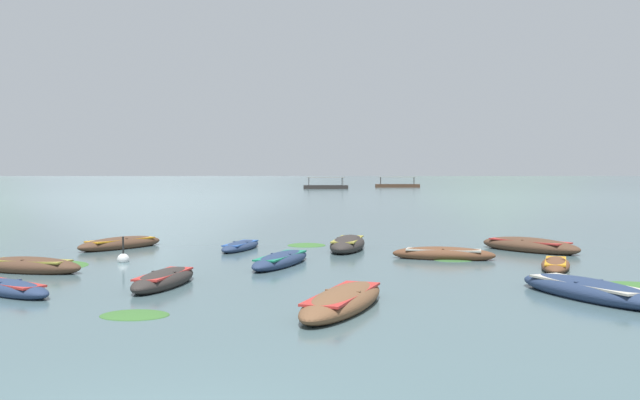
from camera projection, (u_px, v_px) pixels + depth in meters
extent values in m
plane|color=#476066|center=(362.00, 175.00, 1503.15)|extent=(6000.00, 6000.00, 0.00)
cone|color=slate|center=(158.00, 123.00, 2157.05)|extent=(1169.15, 1169.15, 330.55)
cone|color=#56665B|center=(495.00, 143.00, 2364.07)|extent=(888.06, 888.06, 221.10)
ellipsoid|color=navy|center=(10.00, 289.00, 16.65)|extent=(3.07, 2.38, 0.45)
cube|color=#B22D28|center=(10.00, 283.00, 16.64)|extent=(2.21, 1.71, 0.05)
cube|color=navy|center=(10.00, 281.00, 16.64)|extent=(0.38, 0.55, 0.04)
ellipsoid|color=brown|center=(556.00, 265.00, 21.20)|extent=(1.72, 3.32, 0.39)
cube|color=orange|center=(556.00, 261.00, 21.20)|extent=(1.24, 2.39, 0.05)
cube|color=brown|center=(556.00, 260.00, 21.19)|extent=(0.58, 0.24, 0.04)
ellipsoid|color=navy|center=(241.00, 246.00, 26.52)|extent=(1.47, 3.42, 0.42)
cube|color=#28519E|center=(241.00, 243.00, 26.52)|extent=(1.06, 2.46, 0.05)
cube|color=navy|center=(241.00, 242.00, 26.52)|extent=(0.61, 0.19, 0.04)
ellipsoid|color=navy|center=(588.00, 291.00, 16.16)|extent=(3.08, 4.39, 0.58)
cube|color=#B7B2A3|center=(589.00, 283.00, 16.16)|extent=(2.22, 3.16, 0.05)
cube|color=navy|center=(589.00, 281.00, 16.16)|extent=(0.79, 0.46, 0.04)
ellipsoid|color=brown|center=(443.00, 254.00, 23.54)|extent=(3.66, 1.57, 0.54)
cube|color=#B7B2A3|center=(443.00, 250.00, 23.53)|extent=(2.63, 1.13, 0.05)
cube|color=brown|center=(443.00, 248.00, 23.53)|extent=(0.19, 0.68, 0.04)
ellipsoid|color=navy|center=(281.00, 260.00, 21.99)|extent=(2.00, 4.26, 0.52)
cube|color=#197A56|center=(281.00, 256.00, 21.98)|extent=(1.44, 3.07, 0.05)
cube|color=navy|center=(281.00, 254.00, 21.98)|extent=(0.69, 0.25, 0.04)
ellipsoid|color=#4C3323|center=(121.00, 244.00, 27.00)|extent=(3.00, 3.99, 0.57)
cube|color=orange|center=(121.00, 240.00, 26.99)|extent=(2.16, 2.88, 0.05)
cube|color=#4C3323|center=(121.00, 238.00, 26.99)|extent=(0.71, 0.47, 0.04)
ellipsoid|color=brown|center=(343.00, 301.00, 14.84)|extent=(2.36, 4.56, 0.57)
cube|color=#B22D28|center=(343.00, 293.00, 14.84)|extent=(1.70, 3.29, 0.05)
cube|color=brown|center=(343.00, 291.00, 14.83)|extent=(0.79, 0.30, 0.04)
ellipsoid|color=#4C3323|center=(30.00, 266.00, 20.42)|extent=(3.60, 1.73, 0.58)
cube|color=olive|center=(30.00, 261.00, 20.42)|extent=(2.59, 1.24, 0.05)
cube|color=#4C3323|center=(30.00, 259.00, 20.41)|extent=(0.22, 0.74, 0.04)
ellipsoid|color=#2D2826|center=(164.00, 280.00, 17.86)|extent=(1.38, 3.44, 0.54)
cube|color=#B22D28|center=(164.00, 274.00, 17.85)|extent=(0.99, 2.48, 0.05)
cube|color=#2D2826|center=(164.00, 272.00, 17.85)|extent=(0.66, 0.16, 0.04)
ellipsoid|color=#4C3323|center=(529.00, 246.00, 26.02)|extent=(3.89, 4.10, 0.65)
cube|color=#B22D28|center=(530.00, 241.00, 26.01)|extent=(2.80, 2.95, 0.05)
cube|color=#4C3323|center=(530.00, 240.00, 26.01)|extent=(0.78, 0.71, 0.04)
ellipsoid|color=#2D2826|center=(348.00, 244.00, 26.46)|extent=(1.72, 4.18, 0.69)
cube|color=olive|center=(348.00, 239.00, 26.46)|extent=(1.24, 3.01, 0.05)
cube|color=#2D2826|center=(348.00, 238.00, 26.45)|extent=(0.84, 0.18, 0.04)
cube|color=#4C3323|center=(397.00, 186.00, 149.30)|extent=(9.70, 3.38, 0.90)
cylinder|color=#4C4742|center=(414.00, 181.00, 150.30)|extent=(0.10, 0.10, 1.80)
cylinder|color=#4C4742|center=(415.00, 181.00, 147.86)|extent=(0.10, 0.10, 1.80)
cylinder|color=#4C4742|center=(380.00, 181.00, 150.64)|extent=(0.10, 0.10, 1.80)
cylinder|color=#4C4742|center=(381.00, 181.00, 148.20)|extent=(0.10, 0.10, 1.80)
cube|color=#9E998E|center=(397.00, 177.00, 149.22)|extent=(8.15, 2.84, 0.12)
cube|color=#2D2826|center=(326.00, 187.00, 134.68)|extent=(9.05, 4.23, 0.90)
cylinder|color=#4C4742|center=(342.00, 182.00, 136.04)|extent=(0.10, 0.10, 1.80)
cylinder|color=#4C4742|center=(343.00, 182.00, 133.49)|extent=(0.10, 0.10, 1.80)
cylinder|color=#4C4742|center=(309.00, 182.00, 135.78)|extent=(0.10, 0.10, 1.80)
cylinder|color=#4C4742|center=(309.00, 182.00, 133.24)|extent=(0.10, 0.10, 1.80)
cube|color=#9E998E|center=(326.00, 177.00, 134.60)|extent=(7.61, 3.56, 0.12)
sphere|color=silver|center=(123.00, 260.00, 22.80)|extent=(0.40, 0.40, 0.40)
cylinder|color=black|center=(123.00, 248.00, 22.78)|extent=(0.06, 0.06, 0.77)
ellipsoid|color=#38662D|center=(307.00, 245.00, 28.07)|extent=(2.07, 2.06, 0.14)
ellipsoid|color=#38662D|center=(135.00, 315.00, 14.17)|extent=(1.48, 1.13, 0.14)
ellipsoid|color=#2D5628|center=(459.00, 257.00, 24.19)|extent=(3.04, 3.67, 0.14)
ellipsoid|color=#38662D|center=(44.00, 266.00, 21.73)|extent=(3.49, 3.51, 0.14)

